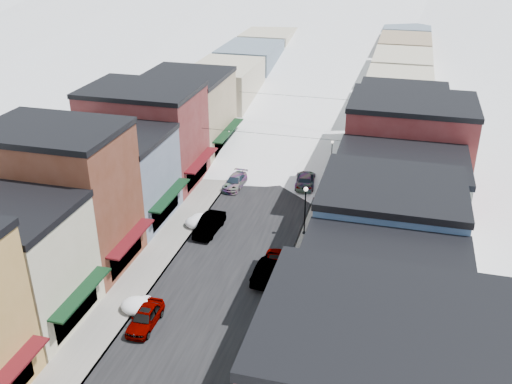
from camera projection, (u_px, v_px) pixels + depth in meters
The scene contains 32 objects.
road at pixel (305, 129), 81.75m from camera, with size 10.00×160.00×0.01m, color black.
sidewalk_left at pixel (260, 124), 83.24m from camera, with size 3.20×160.00×0.15m, color gray.
sidewalk_right at pixel (351, 132), 80.20m from camera, with size 3.20×160.00×0.15m, color gray.
curb_left at pixel (270, 125), 82.88m from camera, with size 0.10×160.00×0.15m, color slate.
curb_right at pixel (340, 131), 80.56m from camera, with size 0.10×160.00×0.15m, color slate.
bldg_l_cream at pixel (10, 264), 41.42m from camera, with size 11.30×8.20×9.50m.
bldg_l_brick_near at pixel (61, 197), 47.83m from camera, with size 12.30×8.20×12.50m.
bldg_l_grayblue at pixel (116, 176), 55.87m from camera, with size 11.30×9.20×9.00m.
bldg_l_brick_far at pixel (145, 135), 63.49m from camera, with size 13.30×9.20×11.00m.
bldg_l_tan at pixel (186, 113), 72.17m from camera, with size 11.30×11.20×10.00m.
bldg_r_green at pixel (377, 329), 34.92m from camera, with size 11.30×9.20×9.50m.
bldg_r_blue at pixel (386, 247), 42.52m from camera, with size 11.30×9.20×10.50m.
bldg_r_cream at pixel (397, 204), 50.56m from camera, with size 12.30×9.20×9.00m.
bldg_r_brick_far at pixel (407, 154), 57.72m from camera, with size 13.30×9.20×11.50m.
bldg_r_tan at pixel (399, 130), 67.08m from camera, with size 11.30×11.20×9.50m.
distant_blocks at pixel (329, 64), 99.99m from camera, with size 34.00×55.00×8.00m.
overhead_cables at pixel (287, 114), 68.18m from camera, with size 16.40×15.04×0.04m.
car_silver_sedan at pixel (145, 317), 42.25m from camera, with size 1.71×4.26×1.45m, color #979A9F.
car_dark_hatch at pixel (209, 224), 54.79m from camera, with size 1.69×4.85×1.60m, color black.
car_silver_wagon at pixel (235, 182), 63.93m from camera, with size 1.87×4.60×1.33m, color #A9ACB2.
car_green_sedan at pixel (270, 269), 47.83m from camera, with size 1.81×5.20×1.71m, color black.
car_gray_suv at pixel (275, 263), 48.64m from camera, with size 2.00×4.97×1.69m, color #A0A3A8.
car_black_sedan at pixel (305, 180), 64.17m from camera, with size 2.13×5.23×1.52m, color black.
car_lane_silver at pixel (295, 120), 82.81m from camera, with size 1.75×4.34×1.48m, color #A5A8AD.
car_lane_white at pixel (319, 105), 89.51m from camera, with size 2.24×4.86×1.35m, color white.
trash_can at pixel (293, 252), 50.71m from camera, with size 0.52×0.52×0.88m.
streetlamp_near at pixel (305, 205), 53.23m from camera, with size 0.41×0.41×4.89m.
streetlamp_far at pixel (332, 152), 66.88m from camera, with size 0.32×0.32×3.81m.
planter_far at pixel (267, 362), 38.42m from camera, with size 0.36×0.36×0.64m, color #365D2A.
snow_pile_near at pixel (138, 305), 43.94m from camera, with size 2.49×2.73×1.05m.
snow_pile_mid at pixel (198, 222), 55.79m from camera, with size 2.48×2.73×1.05m.
snow_pile_far at pixel (202, 218), 56.66m from camera, with size 2.12×2.50×0.89m.
Camera 1 is at (13.09, -16.70, 27.59)m, focal length 40.00 mm.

